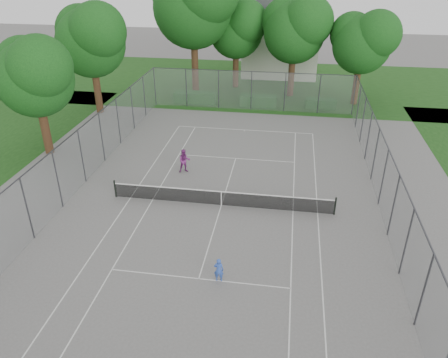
# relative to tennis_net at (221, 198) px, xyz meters

# --- Properties ---
(ground) EXTENTS (120.00, 120.00, 0.00)m
(ground) POSITION_rel_tennis_net_xyz_m (0.00, 0.00, -0.51)
(ground) COLOR #62605D
(ground) RESTS_ON ground
(grass_far) EXTENTS (60.00, 20.00, 0.00)m
(grass_far) POSITION_rel_tennis_net_xyz_m (0.00, 26.00, -0.51)
(grass_far) COLOR #194213
(grass_far) RESTS_ON ground
(court_markings) EXTENTS (11.03, 23.83, 0.01)m
(court_markings) POSITION_rel_tennis_net_xyz_m (0.00, 0.00, -0.50)
(court_markings) COLOR silver
(court_markings) RESTS_ON ground
(tennis_net) EXTENTS (12.87, 0.10, 1.10)m
(tennis_net) POSITION_rel_tennis_net_xyz_m (0.00, 0.00, 0.00)
(tennis_net) COLOR black
(tennis_net) RESTS_ON ground
(perimeter_fence) EXTENTS (18.08, 34.08, 3.52)m
(perimeter_fence) POSITION_rel_tennis_net_xyz_m (0.00, 0.00, 1.30)
(perimeter_fence) COLOR #38383D
(perimeter_fence) RESTS_ON ground
(tree_far_left) EXTENTS (8.79, 8.02, 12.63)m
(tree_far_left) POSITION_rel_tennis_net_xyz_m (-6.15, 21.98, 8.17)
(tree_far_left) COLOR #3E2516
(tree_far_left) RESTS_ON ground
(tree_far_midleft) EXTENTS (6.16, 5.62, 8.85)m
(tree_far_midleft) POSITION_rel_tennis_net_xyz_m (-2.29, 24.09, 5.57)
(tree_far_midleft) COLOR #3E2516
(tree_far_midleft) RESTS_ON ground
(tree_far_midright) EXTENTS (6.65, 6.07, 9.56)m
(tree_far_midright) POSITION_rel_tennis_net_xyz_m (3.53, 21.84, 6.05)
(tree_far_midright) COLOR #3E2516
(tree_far_midright) RESTS_ON ground
(tree_far_right) EXTENTS (5.99, 5.46, 8.60)m
(tree_far_right) POSITION_rel_tennis_net_xyz_m (9.58, 20.15, 5.40)
(tree_far_right) COLOR #3E2516
(tree_far_right) RESTS_ON ground
(tree_side_back) EXTENTS (6.64, 6.06, 9.55)m
(tree_side_back) POSITION_rel_tennis_net_xyz_m (-13.31, 14.18, 6.05)
(tree_side_back) COLOR #3E2516
(tree_side_back) RESTS_ON ground
(tree_side_front) EXTENTS (5.91, 5.39, 8.49)m
(tree_side_front) POSITION_rel_tennis_net_xyz_m (-13.41, 5.25, 5.32)
(tree_side_front) COLOR #3E2516
(tree_side_front) RESTS_ON ground
(hedge_left) EXTENTS (4.05, 1.22, 1.01)m
(hedge_left) POSITION_rel_tennis_net_xyz_m (-5.43, 18.21, -0.00)
(hedge_left) COLOR #194E19
(hedge_left) RESTS_ON ground
(hedge_mid) EXTENTS (3.37, 0.96, 1.06)m
(hedge_mid) POSITION_rel_tennis_net_xyz_m (0.58, 17.96, 0.02)
(hedge_mid) COLOR #194E19
(hedge_mid) RESTS_ON ground
(hedge_right) EXTENTS (2.79, 1.02, 0.84)m
(hedge_right) POSITION_rel_tennis_net_xyz_m (6.34, 18.51, -0.09)
(hedge_right) COLOR #194E19
(hedge_right) RESTS_ON ground
(house) EXTENTS (8.30, 6.44, 10.34)m
(house) POSITION_rel_tennis_net_xyz_m (2.00, 30.27, 3.65)
(house) COLOR beige
(house) RESTS_ON ground
(girl_player) EXTENTS (0.45, 0.30, 1.20)m
(girl_player) POSITION_rel_tennis_net_xyz_m (0.91, -6.36, 0.09)
(girl_player) COLOR blue
(girl_player) RESTS_ON ground
(woman_player) EXTENTS (0.95, 0.85, 1.60)m
(woman_player) POSITION_rel_tennis_net_xyz_m (-3.07, 3.83, 0.29)
(woman_player) COLOR #7C2974
(woman_player) RESTS_ON ground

